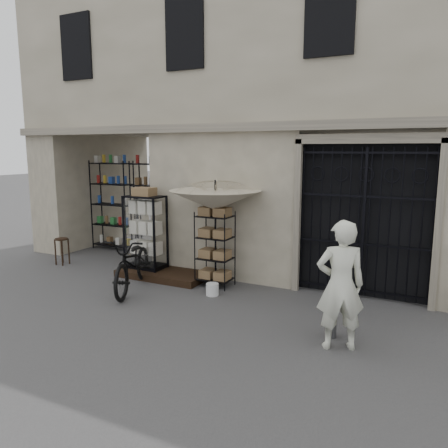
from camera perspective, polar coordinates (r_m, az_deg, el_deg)
The scene contains 14 objects.
ground at distance 7.45m, azimuth 0.73°, elevation -12.44°, with size 80.00×80.00×0.00m, color black.
main_building at distance 10.77m, azimuth 10.58°, elevation 18.62°, with size 14.00×4.00×9.00m, color #B1A58D.
shop_recess at distance 11.79m, azimuth -13.20°, elevation 3.12°, with size 3.00×1.70×3.00m, color black.
shop_shelving at distance 12.24m, azimuth -11.84°, elevation 2.22°, with size 2.70×0.50×2.50m, color black.
iron_gate at distance 8.68m, azimuth 17.94°, elevation 0.58°, with size 2.50×0.21×3.00m.
step_platform at distance 9.84m, azimuth -8.03°, elevation -6.49°, with size 2.00×0.90×0.15m, color black.
display_cabinet at distance 9.96m, azimuth -10.20°, elevation -1.54°, with size 0.94×0.74×1.78m.
wire_rack at distance 9.00m, azimuth -1.19°, elevation -3.40°, with size 0.74×0.56×1.56m.
market_umbrella at distance 8.80m, azimuth -1.15°, elevation 3.82°, with size 1.72×1.76×2.64m.
white_bucket at distance 8.59m, azimuth -1.54°, elevation -8.53°, with size 0.25×0.25×0.24m, color silver.
bicycle at distance 9.14m, azimuth -11.65°, elevation -8.37°, with size 0.74×1.11×2.12m, color black.
wooden_stool at distance 11.47m, azimuth -20.39°, elevation -3.29°, with size 0.33×0.33×0.65m.
steel_bollard at distance 6.88m, azimuth 13.99°, elevation -11.37°, with size 0.13×0.13×0.73m, color #545557.
shopkeeper at distance 6.71m, azimuth 14.60°, elevation -15.35°, with size 0.68×1.86×0.45m, color silver.
Camera 1 is at (2.99, -6.21, 2.82)m, focal length 35.00 mm.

